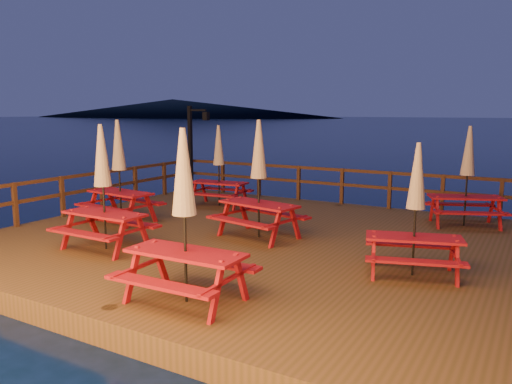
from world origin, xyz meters
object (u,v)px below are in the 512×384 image
(lamp_post, at_px, (194,141))
(picnic_table_0, at_px, (416,208))
(picnic_table_1, at_px, (119,169))
(picnic_table_2, at_px, (259,177))

(lamp_post, relative_size, picnic_table_0, 1.30)
(picnic_table_1, bearing_deg, lamp_post, 111.46)
(lamp_post, bearing_deg, picnic_table_1, -74.69)
(picnic_table_0, xyz_separation_m, picnic_table_1, (-7.52, 0.57, 0.16))
(picnic_table_0, xyz_separation_m, picnic_table_2, (-3.63, 0.94, 0.17))
(lamp_post, height_order, picnic_table_0, lamp_post)
(lamp_post, xyz_separation_m, picnic_table_0, (8.86, -5.46, -0.60))
(lamp_post, height_order, picnic_table_2, lamp_post)
(lamp_post, xyz_separation_m, picnic_table_1, (1.34, -4.89, -0.44))
(picnic_table_2, bearing_deg, picnic_table_0, -3.02)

